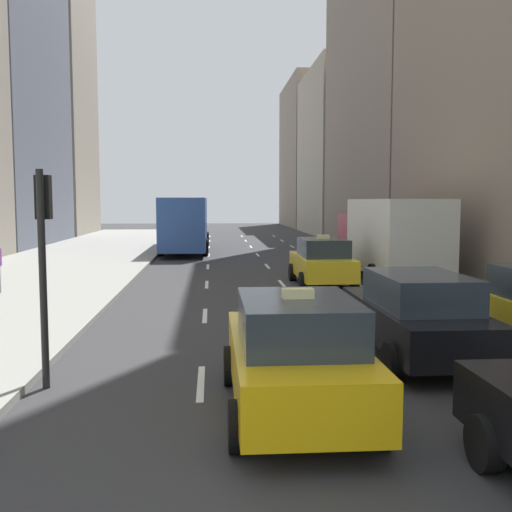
{
  "coord_description": "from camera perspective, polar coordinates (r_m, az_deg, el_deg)",
  "views": [
    {
      "loc": [
        0.01,
        -1.97,
        3.09
      ],
      "look_at": [
        1.28,
        15.31,
        1.49
      ],
      "focal_mm": 42.0,
      "sensor_mm": 36.0,
      "label": 1
    }
  ],
  "objects": [
    {
      "name": "box_truck",
      "position": [
        23.65,
        12.5,
        1.82
      ],
      "size": [
        2.58,
        8.4,
        3.15
      ],
      "color": "maroon",
      "rests_on": "ground"
    },
    {
      "name": "taxi_third",
      "position": [
        21.92,
        6.31,
        -0.53
      ],
      "size": [
        2.02,
        4.4,
        1.87
      ],
      "color": "yellow",
      "rests_on": "ground"
    },
    {
      "name": "taxi_second",
      "position": [
        8.78,
        3.78,
        -9.31
      ],
      "size": [
        2.02,
        4.4,
        1.87
      ],
      "color": "yellow",
      "rests_on": "ground"
    },
    {
      "name": "sidewalk_left",
      "position": [
        29.96,
        -17.72,
        -0.74
      ],
      "size": [
        8.0,
        66.0,
        0.15
      ],
      "primitive_type": "cube",
      "color": "gray",
      "rests_on": "ground"
    },
    {
      "name": "sedan_black_near",
      "position": [
        12.26,
        14.95,
        -5.37
      ],
      "size": [
        2.02,
        4.86,
        1.69
      ],
      "color": "black",
      "rests_on": "ground"
    },
    {
      "name": "traffic_light_pole",
      "position": [
        10.38,
        -19.6,
        1.21
      ],
      "size": [
        0.24,
        0.42,
        3.6
      ],
      "color": "black",
      "rests_on": "ground"
    },
    {
      "name": "city_bus",
      "position": [
        36.92,
        -6.73,
        3.23
      ],
      "size": [
        2.8,
        11.61,
        3.25
      ],
      "color": "#2D519E",
      "rests_on": "ground"
    },
    {
      "name": "lane_markings",
      "position": [
        25.29,
        1.71,
        -1.72
      ],
      "size": [
        5.72,
        56.0,
        0.01
      ],
      "color": "white",
      "rests_on": "ground"
    }
  ]
}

